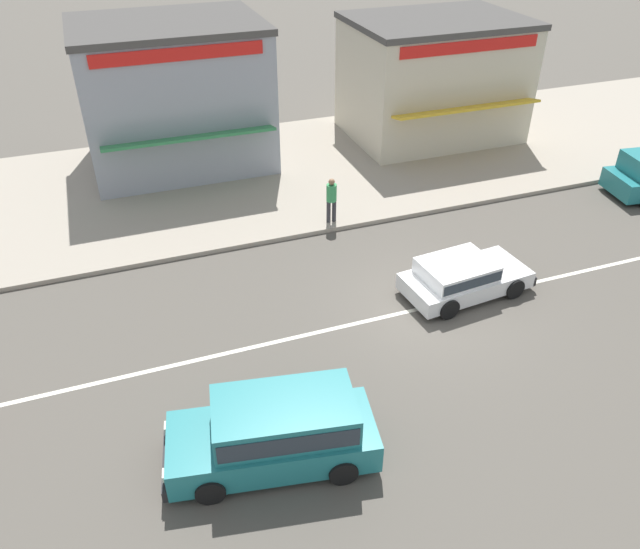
{
  "coord_description": "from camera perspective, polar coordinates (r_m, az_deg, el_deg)",
  "views": [
    {
      "loc": [
        -7.59,
        -12.07,
        10.51
      ],
      "look_at": [
        -2.71,
        1.44,
        0.8
      ],
      "focal_mm": 35.0,
      "sensor_mm": 36.0,
      "label": 1
    }
  ],
  "objects": [
    {
      "name": "shopfront_corner_warung",
      "position": [
        25.54,
        -13.18,
        15.75
      ],
      "size": [
        6.92,
        6.15,
        5.39
      ],
      "color": "#999EA8",
      "rests_on": "kerb_strip"
    },
    {
      "name": "kerb_strip",
      "position": [
        25.4,
        -0.69,
        9.8
      ],
      "size": [
        68.0,
        10.0,
        0.15
      ],
      "primitive_type": "cube",
      "color": "#9E9384",
      "rests_on": "ground"
    },
    {
      "name": "minivan_teal_4",
      "position": [
        13.03,
        -3.91,
        -13.94
      ],
      "size": [
        4.57,
        2.44,
        1.56
      ],
      "color": "teal",
      "rests_on": "ground"
    },
    {
      "name": "hatchback_white_3",
      "position": [
        18.11,
        12.88,
        -0.13
      ],
      "size": [
        3.84,
        2.07,
        1.1
      ],
      "color": "white",
      "rests_on": "ground"
    },
    {
      "name": "pedestrian_near_clock",
      "position": [
        20.83,
        1.06,
        7.09
      ],
      "size": [
        0.34,
        0.34,
        1.58
      ],
      "color": "#333338",
      "rests_on": "kerb_strip"
    },
    {
      "name": "ground_plane",
      "position": [
        17.71,
        9.88,
        -2.94
      ],
      "size": [
        160.0,
        160.0,
        0.0
      ],
      "primitive_type": "plane",
      "color": "#544F47"
    },
    {
      "name": "shopfront_mid_block",
      "position": [
        28.24,
        10.26,
        17.27
      ],
      "size": [
        7.06,
        5.98,
        4.88
      ],
      "color": "beige",
      "rests_on": "kerb_strip"
    },
    {
      "name": "lane_centre_stripe",
      "position": [
        17.71,
        9.88,
        -2.93
      ],
      "size": [
        50.4,
        0.14,
        0.01
      ],
      "primitive_type": "cube",
      "color": "silver",
      "rests_on": "ground"
    }
  ]
}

